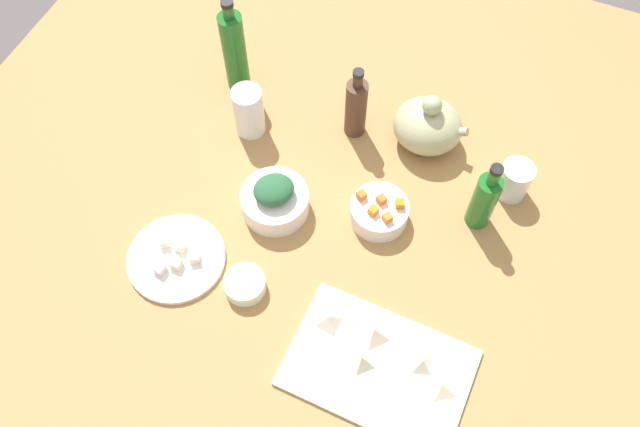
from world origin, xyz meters
TOP-DOWN VIEW (x-y plane):
  - tabletop at (0.00, 0.00)cm, footprint 190.00×190.00cm
  - cutting_board at (23.50, -25.65)cm, footprint 36.43×24.73cm
  - plate_tofu at (-25.31, -20.16)cm, footprint 21.28×21.28cm
  - bowl_greens at (-10.92, 0.24)cm, footprint 15.20×15.20cm
  - bowl_carrots at (11.41, 6.75)cm, footprint 13.01×13.01cm
  - bowl_small_side at (-8.56, -20.35)cm, footprint 8.80×8.80cm
  - teapot at (14.20, 31.22)cm, footprint 17.82×15.25cm
  - bottle_0 at (31.87, 15.08)cm, footprint 5.46×5.46cm
  - bottle_1 at (-35.10, 30.11)cm, footprint 5.82×5.82cm
  - bottle_2 at (-2.60, 27.65)cm, footprint 5.09×5.09cm
  - drinking_glass_0 at (-25.96, 18.16)cm, footprint 7.25×7.25cm
  - drinking_glass_1 at (36.83, 25.17)cm, footprint 7.27×7.27cm
  - carrot_cube_0 at (10.57, 4.62)cm, footprint 2.33×2.33cm
  - carrot_cube_1 at (14.00, 4.14)cm, footprint 2.52×2.52cm
  - carrot_cube_2 at (15.28, 8.53)cm, footprint 2.36×2.36cm
  - carrot_cube_3 at (6.80, 7.29)cm, footprint 2.47×2.47cm
  - carrot_cube_4 at (11.25, 7.95)cm, footprint 2.50×2.50cm
  - chopped_greens_mound at (-10.92, 0.24)cm, footprint 12.10×12.06cm
  - tofu_cube_0 at (-28.96, -18.20)cm, footprint 3.05×3.05cm
  - tofu_cube_1 at (-24.03, -21.88)cm, footprint 2.24×2.24cm
  - tofu_cube_2 at (-25.33, -17.82)cm, footprint 2.32×2.32cm
  - tofu_cube_3 at (-26.65, -24.27)cm, footprint 2.53×2.53cm
  - tofu_cube_4 at (-21.18, -19.02)cm, footprint 3.00×3.00cm
  - dumpling_0 at (20.13, -19.87)cm, footprint 5.60×5.58cm
  - dumpling_1 at (31.11, -21.97)cm, footprint 5.47×5.40cm
  - dumpling_2 at (10.82, -20.82)cm, footprint 6.51×6.55cm
  - dumpling_3 at (36.10, -24.85)cm, footprint 5.53×5.23cm
  - dumpling_4 at (19.93, -26.15)cm, footprint 4.56×4.32cm

SIDE VIEW (x-z plane):
  - tabletop at x=0.00cm, z-range 0.00..3.00cm
  - cutting_board at x=23.50cm, z-range 3.00..4.00cm
  - plate_tofu at x=-25.31cm, z-range 3.00..4.20cm
  - bowl_small_side at x=-8.56cm, z-range 3.00..6.52cm
  - dumpling_3 at x=36.10cm, z-range 4.00..6.09cm
  - tofu_cube_0 at x=-28.96cm, z-range 4.20..6.40cm
  - tofu_cube_1 at x=-24.03cm, z-range 4.20..6.40cm
  - tofu_cube_2 at x=-25.33cm, z-range 4.20..6.40cm
  - tofu_cube_3 at x=-26.65cm, z-range 4.20..6.40cm
  - tofu_cube_4 at x=-21.18cm, z-range 4.20..6.40cm
  - dumpling_1 at x=31.11cm, z-range 4.00..6.87cm
  - bowl_carrots at x=11.41cm, z-range 3.00..8.10cm
  - dumpling_2 at x=10.82cm, z-range 4.00..7.11cm
  - dumpling_4 at x=19.93cm, z-range 4.00..7.17cm
  - dumpling_0 at x=20.13cm, z-range 4.00..7.18cm
  - bowl_greens at x=-10.92cm, z-range 3.00..8.81cm
  - drinking_glass_1 at x=36.83cm, z-range 3.00..12.29cm
  - teapot at x=14.20cm, z-range 1.19..16.69cm
  - carrot_cube_0 at x=10.57cm, z-range 8.10..9.90cm
  - carrot_cube_1 at x=14.00cm, z-range 8.10..9.90cm
  - carrot_cube_2 at x=15.28cm, z-range 8.10..9.90cm
  - carrot_cube_3 at x=6.80cm, z-range 8.10..9.90cm
  - carrot_cube_4 at x=11.25cm, z-range 8.10..9.90cm
  - drinking_glass_0 at x=-25.96cm, z-range 3.00..16.30cm
  - chopped_greens_mound at x=-10.92cm, z-range 8.81..13.18cm
  - bottle_0 at x=31.87cm, z-range 1.08..21.61cm
  - bottle_2 at x=-2.60cm, z-range 1.30..22.05cm
  - bottle_1 at x=-35.10cm, z-range 1.26..28.03cm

